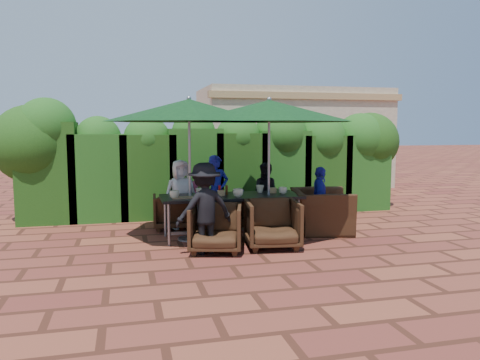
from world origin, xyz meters
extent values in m
plane|color=brown|center=(0.00, 0.00, 0.00)|extent=(80.00, 80.00, 0.00)
cube|color=black|center=(-0.17, 0.04, 0.72)|extent=(2.46, 0.90, 0.05)
cube|color=gray|center=(-0.17, 0.04, 0.12)|extent=(2.26, 0.05, 0.05)
cylinder|color=gray|center=(-1.30, -0.31, 0.35)|extent=(0.05, 0.05, 0.70)
cylinder|color=gray|center=(-1.30, 0.39, 0.35)|extent=(0.05, 0.05, 0.70)
cylinder|color=gray|center=(0.96, -0.31, 0.35)|extent=(0.05, 0.05, 0.70)
cylinder|color=gray|center=(0.96, 0.39, 0.35)|extent=(0.05, 0.05, 0.70)
cylinder|color=gray|center=(-0.90, 0.04, 0.01)|extent=(0.44, 0.44, 0.03)
cylinder|color=gray|center=(-0.90, 0.04, 1.20)|extent=(0.04, 0.04, 2.40)
cone|color=black|center=(-0.90, 0.04, 2.22)|extent=(2.83, 2.83, 0.38)
sphere|color=gray|center=(-0.90, 0.04, 2.42)|extent=(0.08, 0.08, 0.08)
cylinder|color=gray|center=(0.49, -0.04, 0.01)|extent=(0.44, 0.44, 0.03)
cylinder|color=gray|center=(0.49, -0.04, 1.20)|extent=(0.04, 0.04, 2.40)
cone|color=black|center=(0.49, -0.04, 2.22)|extent=(2.96, 2.96, 0.38)
sphere|color=gray|center=(0.49, -0.04, 2.42)|extent=(0.08, 0.08, 0.08)
imported|color=black|center=(-1.11, 1.00, 0.37)|extent=(0.76, 0.71, 0.74)
imported|color=black|center=(-0.07, 1.10, 0.37)|extent=(0.78, 0.73, 0.75)
imported|color=black|center=(0.60, 1.07, 0.38)|extent=(0.95, 0.93, 0.76)
imported|color=black|center=(-0.62, -0.86, 0.41)|extent=(0.96, 0.92, 0.82)
imported|color=black|center=(0.31, -0.84, 0.43)|extent=(0.93, 0.88, 0.86)
imported|color=black|center=(1.56, 0.11, 0.52)|extent=(1.02, 1.33, 1.04)
imported|color=white|center=(-0.94, 1.04, 0.66)|extent=(0.71, 0.50, 1.32)
imported|color=#1E22A4|center=(-0.25, 1.03, 0.70)|extent=(0.59, 0.52, 1.40)
imported|color=black|center=(0.77, 0.95, 0.62)|extent=(0.69, 0.55, 1.24)
imported|color=black|center=(-0.80, -0.91, 0.70)|extent=(0.97, 0.61, 1.40)
imported|color=#1E22A4|center=(1.54, 0.12, 0.61)|extent=(0.60, 0.79, 1.21)
imported|color=#CA4776|center=(-0.65, 1.15, 0.45)|extent=(0.33, 0.27, 0.89)
imported|color=#7B4AA1|center=(0.26, 1.05, 0.37)|extent=(0.33, 0.30, 0.73)
imported|color=green|center=(1.68, 4.19, 0.88)|extent=(1.67, 0.67, 1.76)
imported|color=#CA4776|center=(2.69, 4.41, 0.88)|extent=(0.99, 0.85, 1.77)
imported|color=#9C9DA5|center=(3.36, 4.19, 0.89)|extent=(1.21, 1.12, 1.78)
imported|color=beige|center=(-1.18, -0.10, 0.82)|extent=(0.17, 0.17, 0.13)
imported|color=beige|center=(-0.72, 0.13, 0.81)|extent=(0.14, 0.14, 0.13)
imported|color=beige|center=(-0.11, -0.19, 0.82)|extent=(0.18, 0.18, 0.14)
imported|color=beige|center=(0.41, 0.24, 0.82)|extent=(0.15, 0.15, 0.14)
imported|color=beige|center=(0.76, -0.02, 0.81)|extent=(0.15, 0.15, 0.12)
cylinder|color=#B20C0A|center=(-0.37, 0.10, 0.83)|extent=(0.04, 0.04, 0.17)
cylinder|color=#4C230C|center=(-0.24, 0.10, 0.83)|extent=(0.04, 0.04, 0.17)
cube|color=#9D724C|center=(-1.04, -0.10, 0.76)|extent=(0.35, 0.25, 0.02)
cube|color=tan|center=(-0.36, 0.00, 0.80)|extent=(0.12, 0.06, 0.10)
cube|color=tan|center=(0.62, 0.12, 0.80)|extent=(0.12, 0.06, 0.10)
cube|color=#16390F|center=(-3.50, 2.30, 1.02)|extent=(1.15, 0.95, 2.05)
sphere|color=#16390F|center=(-3.50, 2.30, 1.95)|extent=(1.19, 1.19, 1.19)
cube|color=#16390F|center=(-2.50, 2.30, 0.90)|extent=(1.15, 0.95, 1.80)
sphere|color=#16390F|center=(-2.50, 2.30, 1.70)|extent=(0.95, 0.95, 0.95)
cube|color=#16390F|center=(-1.50, 2.30, 0.89)|extent=(1.15, 0.95, 1.79)
sphere|color=#16390F|center=(-1.50, 2.30, 1.69)|extent=(1.00, 1.00, 1.00)
cube|color=#16390F|center=(-0.50, 2.30, 0.96)|extent=(1.15, 0.95, 1.91)
sphere|color=#16390F|center=(-0.50, 2.30, 1.81)|extent=(0.96, 0.96, 0.96)
cube|color=#16390F|center=(0.50, 2.30, 0.91)|extent=(1.15, 0.95, 1.81)
sphere|color=#16390F|center=(0.50, 2.30, 1.71)|extent=(1.01, 1.01, 1.01)
cube|color=#16390F|center=(1.50, 2.30, 0.93)|extent=(1.15, 0.95, 1.87)
sphere|color=#16390F|center=(1.50, 2.30, 1.77)|extent=(1.22, 1.22, 1.22)
cube|color=#16390F|center=(2.50, 2.30, 0.88)|extent=(1.15, 0.95, 1.76)
sphere|color=#16390F|center=(2.50, 2.30, 1.66)|extent=(1.18, 1.18, 1.18)
cube|color=#16390F|center=(3.50, 2.30, 0.88)|extent=(1.15, 0.95, 1.77)
sphere|color=#16390F|center=(3.50, 2.30, 1.67)|extent=(1.23, 1.23, 1.23)
sphere|color=#16390F|center=(-3.80, 2.40, 1.60)|extent=(1.60, 1.60, 1.60)
sphere|color=#16390F|center=(3.80, 2.40, 1.60)|extent=(1.40, 1.40, 1.40)
cube|color=beige|center=(3.50, 7.00, 1.60)|extent=(6.00, 3.00, 3.20)
cube|color=tan|center=(3.50, 5.55, 2.90)|extent=(6.20, 0.25, 0.20)
camera|label=1|loc=(-1.97, -7.88, 1.91)|focal=35.00mm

